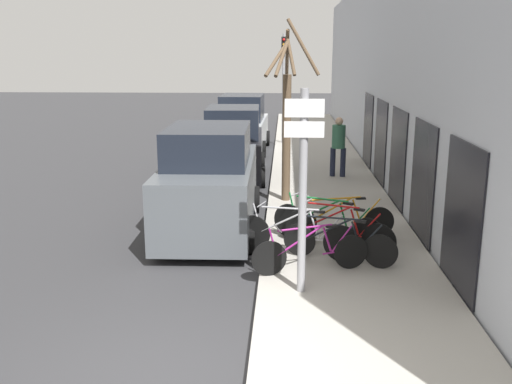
{
  "coord_description": "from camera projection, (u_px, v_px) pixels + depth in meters",
  "views": [
    {
      "loc": [
        1.42,
        -6.01,
        3.88
      ],
      "look_at": [
        0.88,
        4.46,
        1.31
      ],
      "focal_mm": 40.0,
      "sensor_mm": 36.0,
      "label": 1
    }
  ],
  "objects": [
    {
      "name": "sidewalk_curb",
      "position": [
        318.0,
        163.0,
        20.25
      ],
      "size": [
        3.2,
        32.0,
        0.15
      ],
      "color": "#ADA89E",
      "rests_on": "ground"
    },
    {
      "name": "parked_car_0",
      "position": [
        210.0,
        183.0,
        12.55
      ],
      "size": [
        2.17,
        4.83,
        2.35
      ],
      "rotation": [
        0.0,
        0.0,
        0.02
      ],
      "color": "#51565B",
      "rests_on": "ground"
    },
    {
      "name": "parked_car_2",
      "position": [
        243.0,
        126.0,
        22.86
      ],
      "size": [
        2.09,
        4.63,
        2.27
      ],
      "rotation": [
        0.0,
        0.0,
        -0.02
      ],
      "color": "#B2B7BC",
      "rests_on": "ground"
    },
    {
      "name": "bicycle_2",
      "position": [
        296.0,
        235.0,
        10.69
      ],
      "size": [
        2.31,
        0.86,
        0.95
      ],
      "rotation": [
        0.0,
        0.0,
        1.24
      ],
      "color": "black",
      "rests_on": "sidewalk_curb"
    },
    {
      "name": "bicycle_4",
      "position": [
        327.0,
        225.0,
        11.24
      ],
      "size": [
        2.11,
        1.36,
        0.98
      ],
      "rotation": [
        0.0,
        0.0,
        1.01
      ],
      "color": "black",
      "rests_on": "sidewalk_curb"
    },
    {
      "name": "bicycle_0",
      "position": [
        311.0,
        252.0,
        9.88
      ],
      "size": [
        2.04,
        0.68,
        0.86
      ],
      "rotation": [
        0.0,
        0.0,
        1.85
      ],
      "color": "black",
      "rests_on": "sidewalk_curb"
    },
    {
      "name": "ground_plane",
      "position": [
        239.0,
        181.0,
        17.68
      ],
      "size": [
        80.0,
        80.0,
        0.0
      ],
      "primitive_type": "plane",
      "color": "#333335"
    },
    {
      "name": "bicycle_5",
      "position": [
        340.0,
        220.0,
        11.72
      ],
      "size": [
        2.25,
        0.47,
        0.88
      ],
      "rotation": [
        0.0,
        0.0,
        1.7
      ],
      "color": "black",
      "rests_on": "sidewalk_curb"
    },
    {
      "name": "pedestrian_near",
      "position": [
        338.0,
        143.0,
        17.45
      ],
      "size": [
        0.47,
        0.41,
        1.83
      ],
      "rotation": [
        0.0,
        0.0,
        2.94
      ],
      "color": "#1E2338",
      "rests_on": "sidewalk_curb"
    },
    {
      "name": "street_tree",
      "position": [
        287.0,
        119.0,
        14.3
      ],
      "size": [
        1.36,
        1.82,
        4.55
      ],
      "color": "brown",
      "rests_on": "sidewalk_curb"
    },
    {
      "name": "bicycle_3",
      "position": [
        338.0,
        231.0,
        10.97
      ],
      "size": [
        2.04,
        1.17,
        0.93
      ],
      "rotation": [
        0.0,
        0.0,
        1.06
      ],
      "color": "black",
      "rests_on": "sidewalk_curb"
    },
    {
      "name": "building_facade",
      "position": [
        372.0,
        73.0,
        19.33
      ],
      "size": [
        0.23,
        32.0,
        6.5
      ],
      "color": "#B2B7C1",
      "rests_on": "ground"
    },
    {
      "name": "signpost",
      "position": [
        303.0,
        186.0,
        8.76
      ],
      "size": [
        0.6,
        0.15,
        3.22
      ],
      "color": "#939399",
      "rests_on": "sidewalk_curb"
    },
    {
      "name": "bicycle_1",
      "position": [
        339.0,
        242.0,
        10.37
      ],
      "size": [
        2.01,
        0.85,
        0.86
      ],
      "rotation": [
        0.0,
        0.0,
        1.19
      ],
      "color": "black",
      "rests_on": "sidewalk_curb"
    },
    {
      "name": "parked_car_1",
      "position": [
        234.0,
        147.0,
        17.88
      ],
      "size": [
        2.12,
        4.27,
        2.26
      ],
      "rotation": [
        0.0,
        0.0,
        0.04
      ],
      "color": "black",
      "rests_on": "ground"
    },
    {
      "name": "traffic_light",
      "position": [
        283.0,
        74.0,
        23.67
      ],
      "size": [
        0.2,
        0.3,
        4.5
      ],
      "color": "#939399",
      "rests_on": "sidewalk_curb"
    }
  ]
}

